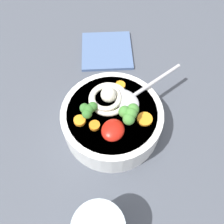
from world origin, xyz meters
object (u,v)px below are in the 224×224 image
Objects in this scene: noodle_pile at (108,98)px; soup_spoon at (132,97)px; folded_napkin at (107,50)px; soup_bowl at (112,120)px.

noodle_pile reaches higher than soup_spoon.
noodle_pile reaches higher than folded_napkin.
soup_bowl is at bearing 180.00° from soup_spoon.
soup_bowl is 1.52× the size of folded_napkin.
noodle_pile is 0.66× the size of folded_napkin.
soup_spoon is 21.81cm from folded_napkin.
soup_spoon reaches higher than soup_bowl.
soup_bowl is 5.12cm from noodle_pile.
soup_bowl is at bearing 39.92° from noodle_pile.
folded_napkin is (-16.34, -12.66, -6.95)cm from soup_spoon.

